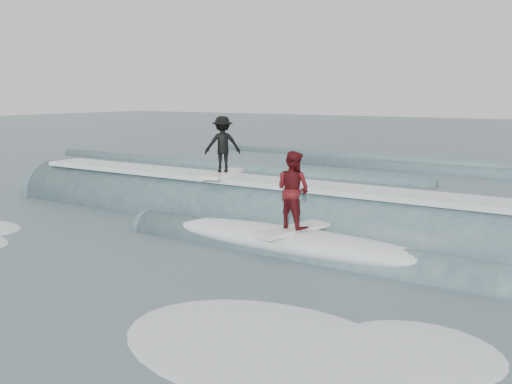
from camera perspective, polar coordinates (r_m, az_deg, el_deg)
The scene contains 6 objects.
ground at distance 12.23m, azimuth -10.22°, elevation -7.71°, with size 160.00×160.00×0.00m, color #3C4C58.
breaking_wave at distance 15.66m, azimuth 2.15°, elevation -3.52°, with size 21.64×3.99×2.42m.
surfer_black at distance 16.68m, azimuth -3.35°, elevation 4.51°, with size 1.18×2.07×1.73m.
surfer_red at distance 12.97m, azimuth 3.72°, elevation -0.16°, with size 1.02×2.07×1.87m.
whitewater at distance 10.04m, azimuth -10.24°, elevation -11.69°, with size 14.82×6.46×0.10m.
far_swells at distance 28.19m, azimuth 12.02°, elevation 2.17°, with size 35.21×8.65×0.80m.
Camera 1 is at (8.11, -8.40, 3.66)m, focal length 40.00 mm.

